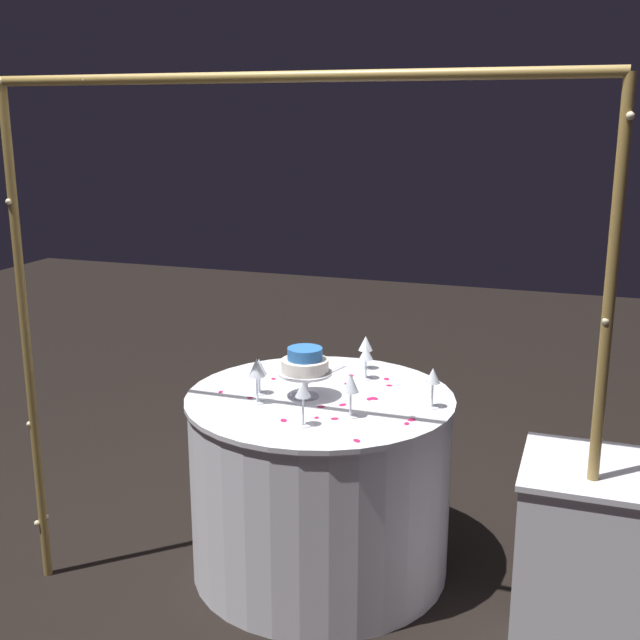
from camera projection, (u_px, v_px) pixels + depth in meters
ground_plane at (320, 565)px, 3.47m from camera, size 12.00×12.00×0.00m
decorative_arch at (276, 279)px, 2.73m from camera, size 2.20×0.06×2.03m
main_table at (320, 483)px, 3.38m from camera, size 1.11×1.11×0.78m
side_table at (585, 572)px, 2.72m from camera, size 0.46×0.46×0.78m
tiered_cake at (305, 364)px, 3.23m from camera, size 0.22×0.22×0.21m
wine_glass_0 at (259, 368)px, 3.28m from camera, size 0.06×0.06×0.15m
wine_glass_1 at (303, 392)px, 2.93m from camera, size 0.06×0.06×0.17m
wine_glass_2 at (366, 354)px, 3.47m from camera, size 0.06×0.06×0.15m
wine_glass_3 at (351, 385)px, 3.02m from camera, size 0.06×0.06×0.17m
wine_glass_4 at (257, 369)px, 3.16m from camera, size 0.07×0.07×0.19m
wine_glass_5 at (433, 378)px, 3.12m from camera, size 0.06×0.06×0.16m
wine_glass_6 at (366, 345)px, 3.60m from camera, size 0.07×0.07×0.15m
cake_knife at (323, 375)px, 3.53m from camera, size 0.10×0.29×0.01m
rose_petal_0 at (374, 398)px, 3.24m from camera, size 0.05×0.05×0.00m
rose_petal_1 at (357, 441)px, 2.83m from camera, size 0.04×0.04×0.00m
rose_petal_2 at (294, 379)px, 3.49m from camera, size 0.04×0.04×0.00m
rose_petal_3 at (349, 389)px, 3.35m from camera, size 0.03×0.02×0.00m
rose_petal_4 at (284, 420)px, 3.01m from camera, size 0.04×0.04×0.00m
rose_petal_5 at (346, 384)px, 3.42m from camera, size 0.03×0.03×0.00m
rose_petal_6 at (407, 424)px, 2.98m from camera, size 0.02×0.03×0.00m
rose_petal_7 at (387, 379)px, 3.48m from camera, size 0.03×0.04×0.00m
rose_petal_8 at (351, 375)px, 3.53m from camera, size 0.03×0.04×0.00m
rose_petal_9 at (250, 398)px, 3.25m from camera, size 0.03×0.03×0.00m
rose_petal_10 at (273, 379)px, 3.49m from camera, size 0.03×0.03×0.00m
rose_petal_11 at (412, 420)px, 3.02m from camera, size 0.04×0.04×0.00m
rose_petal_12 at (316, 418)px, 3.04m from camera, size 0.02×0.03×0.00m
rose_petal_13 at (335, 419)px, 3.03m from camera, size 0.04×0.04×0.00m
rose_petal_14 at (221, 392)px, 3.32m from camera, size 0.02×0.03×0.00m
rose_petal_15 at (369, 399)px, 3.24m from camera, size 0.03×0.03×0.00m
rose_petal_16 at (294, 366)px, 3.65m from camera, size 0.04×0.04×0.00m
rose_petal_17 at (343, 405)px, 3.17m from camera, size 0.04×0.04×0.00m
rose_petal_18 at (351, 375)px, 3.53m from camera, size 0.03×0.03×0.00m
rose_petal_19 at (389, 385)px, 3.40m from camera, size 0.03×0.03×0.00m
rose_petal_20 at (349, 392)px, 3.32m from camera, size 0.03×0.03×0.00m
rose_petal_21 at (321, 406)px, 3.15m from camera, size 0.03×0.03×0.00m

